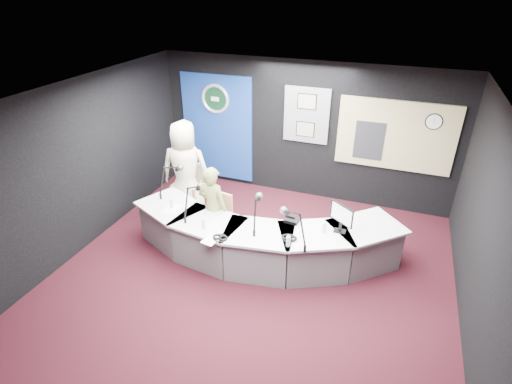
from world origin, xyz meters
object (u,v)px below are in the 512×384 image
(armchair_left, at_px, (187,188))
(person_woman, at_px, (213,208))
(armchair_right, at_px, (214,221))
(broadcast_desk, at_px, (259,239))
(person_man, at_px, (186,169))

(armchair_left, distance_m, person_woman, 1.29)
(armchair_right, relative_size, person_woman, 0.65)
(armchair_left, height_order, armchair_right, armchair_left)
(armchair_left, xyz_separation_m, person_woman, (0.96, -0.83, 0.22))
(armchair_right, xyz_separation_m, person_woman, (0.00, 0.00, 0.26))
(broadcast_desk, distance_m, person_man, 2.10)
(armchair_right, xyz_separation_m, person_man, (-0.96, 0.83, 0.45))
(armchair_left, relative_size, person_woman, 0.70)
(armchair_left, xyz_separation_m, person_man, (0.00, 0.00, 0.41))
(armchair_left, bearing_deg, armchair_right, -44.15)
(broadcast_desk, relative_size, armchair_right, 4.58)
(broadcast_desk, height_order, armchair_right, armchair_right)
(broadcast_desk, height_order, armchair_left, armchair_left)
(person_man, xyz_separation_m, person_woman, (0.96, -0.83, -0.19))
(broadcast_desk, relative_size, person_man, 2.39)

